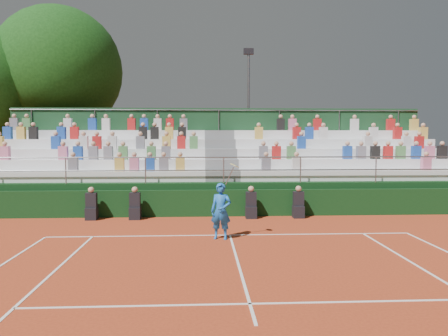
{
  "coord_description": "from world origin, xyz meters",
  "views": [
    {
      "loc": [
        -0.85,
        -13.02,
        2.96
      ],
      "look_at": [
        0.0,
        3.5,
        1.8
      ],
      "focal_mm": 35.0,
      "sensor_mm": 36.0,
      "label": 1
    }
  ],
  "objects": [
    {
      "name": "ground",
      "position": [
        0.0,
        0.0,
        0.0
      ],
      "size": [
        90.0,
        90.0,
        0.0
      ],
      "primitive_type": "plane",
      "color": "#B23E1D",
      "rests_on": "ground"
    },
    {
      "name": "courtside_wall",
      "position": [
        0.0,
        3.2,
        0.5
      ],
      "size": [
        20.0,
        0.15,
        1.0
      ],
      "primitive_type": "cube",
      "color": "black",
      "rests_on": "ground"
    },
    {
      "name": "line_officials",
      "position": [
        -1.1,
        2.75,
        0.48
      ],
      "size": [
        7.92,
        0.4,
        1.19
      ],
      "color": "black",
      "rests_on": "ground"
    },
    {
      "name": "grandstand",
      "position": [
        -0.01,
        6.44,
        1.08
      ],
      "size": [
        20.0,
        5.2,
        4.4
      ],
      "color": "black",
      "rests_on": "ground"
    },
    {
      "name": "tennis_player",
      "position": [
        -0.29,
        -0.48,
        0.83
      ],
      "size": [
        0.87,
        0.53,
        2.22
      ],
      "color": "blue",
      "rests_on": "ground"
    },
    {
      "name": "tree_east",
      "position": [
        -8.81,
        12.01,
        6.68
      ],
      "size": [
        7.01,
        7.01,
        10.2
      ],
      "color": "#3D2516",
      "rests_on": "ground"
    },
    {
      "name": "floodlight_mast",
      "position": [
        2.01,
        13.61,
        4.84
      ],
      "size": [
        0.6,
        0.25,
        8.33
      ],
      "color": "gray",
      "rests_on": "ground"
    }
  ]
}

